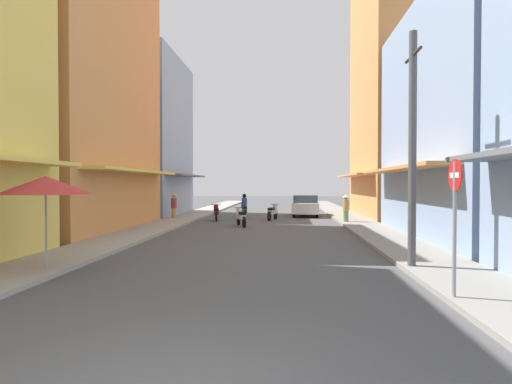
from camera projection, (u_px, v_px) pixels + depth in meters
ground_plane at (265, 222)px, 23.52m from camera, size 104.71×104.71×0.00m
sidewalk_left at (176, 221)px, 23.91m from camera, size 2.11×55.59×0.12m
sidewalk_right at (357, 222)px, 23.13m from camera, size 2.11×55.59×0.12m
building_left_mid at (65, 81)px, 19.39m from camera, size 7.05×10.13×14.17m
building_left_far at (138, 137)px, 28.97m from camera, size 7.05×8.10×11.04m
building_right_mid at (490, 120)px, 16.20m from camera, size 7.05×10.77×9.45m
building_right_far at (407, 87)px, 27.37m from camera, size 7.05×10.05×17.41m
motorbike_silver at (273, 212)px, 25.03m from camera, size 0.69×1.76×0.96m
motorbike_green at (244, 207)px, 26.46m from camera, size 0.62×1.79×1.58m
motorbike_white at (241, 217)px, 21.30m from camera, size 0.78×1.73×0.96m
motorbike_maroon at (216, 212)px, 24.67m from camera, size 0.62×1.79×0.96m
parked_car at (306, 205)px, 28.18m from camera, size 1.97×4.18×1.45m
pedestrian_midway at (174, 205)px, 25.09m from camera, size 0.44×0.44×1.66m
pedestrian_far at (346, 207)px, 22.74m from camera, size 0.44×0.44×1.62m
vendor_umbrella at (46, 185)px, 10.05m from camera, size 2.14×2.14×2.39m
utility_pole at (412, 148)px, 10.34m from camera, size 0.20×1.20×6.03m
street_sign_no_entry at (455, 210)px, 7.49m from camera, size 0.07×0.60×2.65m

